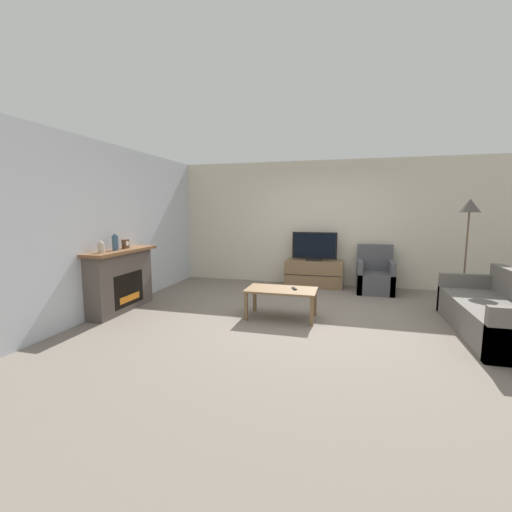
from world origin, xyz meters
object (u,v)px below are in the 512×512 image
at_px(remote, 294,289).
at_px(tv_stand, 314,274).
at_px(mantel_vase_left, 101,247).
at_px(fireplace, 121,280).
at_px(couch, 498,315).
at_px(mantel_vase_centre_left, 115,242).
at_px(coffee_table, 281,292).
at_px(armchair, 375,277).
at_px(mantel_clock, 126,244).
at_px(floor_lamp, 469,213).
at_px(tv, 314,247).

bearing_deg(remote, tv_stand, 62.62).
bearing_deg(mantel_vase_left, fireplace, 92.17).
relative_size(remote, couch, 0.07).
distance_m(mantel_vase_centre_left, coffee_table, 2.73).
bearing_deg(remote, armchair, 32.71).
bearing_deg(mantel_clock, armchair, 29.17).
relative_size(mantel_vase_centre_left, coffee_table, 0.25).
relative_size(mantel_clock, tv_stand, 0.12).
height_order(mantel_vase_centre_left, couch, mantel_vase_centre_left).
relative_size(mantel_clock, armchair, 0.16).
height_order(fireplace, floor_lamp, floor_lamp).
relative_size(mantel_clock, floor_lamp, 0.08).
bearing_deg(mantel_vase_centre_left, coffee_table, 8.90).
relative_size(mantel_clock, remote, 0.98).
xyz_separation_m(mantel_vase_centre_left, tv, (2.87, 2.70, -0.28)).
xyz_separation_m(remote, floor_lamp, (2.66, 1.27, 1.13)).
bearing_deg(armchair, couch, -57.10).
distance_m(fireplace, coffee_table, 2.63).
distance_m(mantel_vase_left, couch, 5.60).
relative_size(fireplace, mantel_vase_left, 8.13).
distance_m(tv_stand, remote, 2.28).
distance_m(mantel_vase_left, mantel_clock, 0.58).
height_order(mantel_vase_left, couch, mantel_vase_left).
relative_size(armchair, remote, 6.14).
bearing_deg(mantel_clock, mantel_vase_centre_left, -90.17).
xyz_separation_m(mantel_vase_left, floor_lamp, (5.45, 2.04, 0.50)).
height_order(fireplace, tv, tv).
xyz_separation_m(fireplace, armchair, (4.12, 2.44, -0.22)).
bearing_deg(remote, tv, 62.62).
height_order(mantel_clock, floor_lamp, floor_lamp).
bearing_deg(tv_stand, fireplace, -138.02).
xyz_separation_m(fireplace, remote, (2.80, 0.33, -0.06)).
height_order(mantel_vase_left, mantel_vase_centre_left, mantel_vase_centre_left).
relative_size(coffee_table, remote, 6.95).
xyz_separation_m(fireplace, couch, (5.51, 0.29, -0.24)).
bearing_deg(tv, floor_lamp, -21.12).
height_order(armchair, remote, armchair).
distance_m(remote, couch, 2.71).
xyz_separation_m(tv_stand, floor_lamp, (2.58, -1.00, 1.31)).
relative_size(tv_stand, armchair, 1.29).
height_order(mantel_vase_left, armchair, mantel_vase_left).
relative_size(mantel_vase_centre_left, remote, 1.73).
relative_size(mantel_vase_left, mantel_clock, 1.20).
bearing_deg(tv, mantel_vase_centre_left, -136.70).
relative_size(armchair, coffee_table, 0.88).
height_order(mantel_vase_left, floor_lamp, floor_lamp).
distance_m(tv, coffee_table, 2.36).
distance_m(mantel_vase_centre_left, remote, 2.90).
xyz_separation_m(tv_stand, remote, (-0.08, -2.27, 0.18)).
height_order(armchair, couch, armchair).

